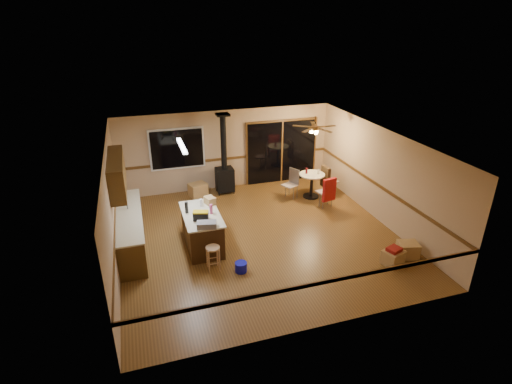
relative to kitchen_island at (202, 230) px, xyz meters
name	(u,v)px	position (x,y,z in m)	size (l,w,h in m)	color
floor	(259,236)	(1.50, 0.00, -0.45)	(7.00, 7.00, 0.00)	brown
ceiling	(260,141)	(1.50, 0.00, 2.15)	(7.00, 7.00, 0.00)	silver
wall_back	(227,150)	(1.50, 3.50, 0.85)	(7.00, 7.00, 0.00)	tan
wall_front	(321,269)	(1.50, -3.50, 0.85)	(7.00, 7.00, 0.00)	tan
wall_left	(112,210)	(-2.00, 0.00, 0.85)	(7.00, 7.00, 0.00)	tan
wall_right	(381,176)	(5.00, 0.00, 0.85)	(7.00, 7.00, 0.00)	tan
chair_rail	(260,202)	(1.50, 0.00, 0.55)	(7.00, 7.00, 0.08)	#563615
window	(177,149)	(-0.10, 3.45, 1.05)	(1.72, 0.10, 1.32)	black
sliding_door	(282,152)	(3.40, 3.45, 0.60)	(2.52, 0.10, 2.10)	black
lower_cabinets	(130,231)	(-1.70, 0.50, -0.02)	(0.60, 3.00, 0.86)	#503414
countertop	(128,215)	(-1.70, 0.50, 0.43)	(0.64, 3.04, 0.04)	beige
upper_cabinets	(117,174)	(-1.83, 0.70, 1.45)	(0.35, 2.00, 0.80)	#503414
kitchen_island	(202,230)	(0.00, 0.00, 0.00)	(0.88, 1.68, 0.90)	#361F0D
wood_stove	(225,171)	(1.30, 3.05, 0.28)	(0.55, 0.50, 2.52)	black
ceiling_fan	(315,129)	(3.83, 1.88, 1.76)	(0.24, 0.24, 0.55)	brown
fluorescent_strip	(182,146)	(-0.30, 0.30, 2.11)	(0.10, 1.20, 0.04)	white
toolbox_grey	(207,225)	(0.01, -0.72, 0.52)	(0.44, 0.25, 0.14)	slate
toolbox_black	(201,216)	(-0.05, -0.32, 0.54)	(0.35, 0.18, 0.19)	black
toolbox_yellow_lid	(201,212)	(-0.05, -0.32, 0.66)	(0.36, 0.19, 0.03)	gold
box_on_island	(210,200)	(0.32, 0.47, 0.54)	(0.21, 0.29, 0.19)	#A6804A
bottle_dark	(187,208)	(-0.32, 0.15, 0.59)	(0.08, 0.08, 0.29)	black
bottle_pink	(211,209)	(0.24, -0.07, 0.57)	(0.08, 0.08, 0.24)	#D84C8C
bottle_white	(201,203)	(0.08, 0.41, 0.55)	(0.07, 0.07, 0.20)	white
bar_stool	(213,258)	(0.05, -1.09, -0.16)	(0.32, 0.32, 0.58)	tan
blue_bucket	(241,267)	(0.62, -1.36, -0.34)	(0.27, 0.27, 0.23)	#0D0FBD
dining_table	(312,181)	(3.83, 1.88, 0.07)	(0.80, 0.80, 0.78)	black
glass_red	(307,171)	(3.68, 1.98, 0.42)	(0.07, 0.07, 0.18)	#590C14
glass_cream	(318,172)	(4.01, 1.83, 0.40)	(0.06, 0.06, 0.14)	beige
chair_left	(292,180)	(3.23, 2.03, 0.14)	(0.54, 0.54, 0.51)	tan
chair_near	(329,190)	(3.98, 1.00, 0.14)	(0.51, 0.54, 0.70)	tan
chair_right	(326,177)	(4.35, 1.92, 0.14)	(0.49, 0.45, 0.70)	tan
box_under_window	(198,190)	(0.41, 3.02, -0.24)	(0.53, 0.42, 0.42)	#A6804A
box_corner_a	(393,257)	(4.08, -2.12, -0.28)	(0.46, 0.38, 0.35)	#A6804A
box_corner_b	(408,250)	(4.60, -1.97, -0.27)	(0.46, 0.40, 0.38)	#A6804A
box_small_red	(394,249)	(4.08, -2.12, -0.07)	(0.31, 0.26, 0.08)	maroon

